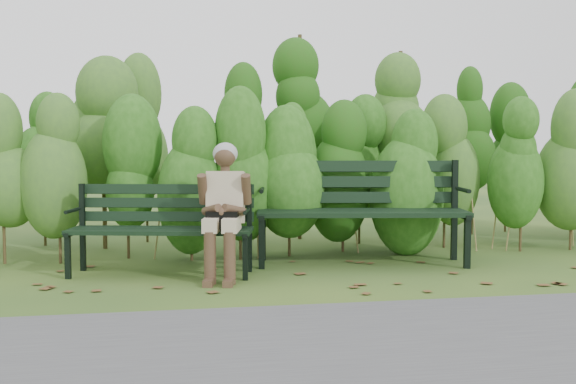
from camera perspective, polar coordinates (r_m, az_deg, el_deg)
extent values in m
plane|color=#2B491F|center=(5.90, 0.60, -7.52)|extent=(80.00, 80.00, 0.00)
cube|color=#474749|center=(3.82, 6.94, -13.88)|extent=(60.00, 2.50, 0.01)
cylinder|color=#47381E|center=(7.10, -18.70, -2.51)|extent=(0.03, 0.03, 0.80)
ellipsoid|color=#255A16|center=(7.06, -18.82, 2.66)|extent=(0.64, 0.64, 1.44)
cylinder|color=#47381E|center=(7.04, -13.77, -2.47)|extent=(0.03, 0.03, 0.80)
ellipsoid|color=#255A16|center=(6.99, -13.85, 2.75)|extent=(0.64, 0.64, 1.44)
cylinder|color=#47381E|center=(7.02, -8.78, -2.41)|extent=(0.03, 0.03, 0.80)
ellipsoid|color=#255A16|center=(6.98, -8.83, 2.82)|extent=(0.64, 0.64, 1.44)
cylinder|color=#47381E|center=(7.06, -3.80, -2.34)|extent=(0.03, 0.03, 0.80)
ellipsoid|color=#255A16|center=(7.02, -3.83, 2.86)|extent=(0.64, 0.64, 1.44)
cylinder|color=#47381E|center=(7.16, 1.07, -2.25)|extent=(0.03, 0.03, 0.80)
ellipsoid|color=#255A16|center=(7.11, 1.08, 2.88)|extent=(0.64, 0.64, 1.44)
cylinder|color=#47381E|center=(7.30, 5.79, -2.14)|extent=(0.03, 0.03, 0.80)
ellipsoid|color=#255A16|center=(7.26, 5.83, 2.89)|extent=(0.64, 0.64, 1.44)
cylinder|color=#47381E|center=(7.49, 10.30, -2.03)|extent=(0.03, 0.03, 0.80)
ellipsoid|color=#255A16|center=(7.45, 10.36, 2.87)|extent=(0.64, 0.64, 1.44)
cylinder|color=#47381E|center=(7.72, 14.56, -1.91)|extent=(0.03, 0.03, 0.80)
ellipsoid|color=#255A16|center=(7.69, 14.64, 2.84)|extent=(0.64, 0.64, 1.44)
cylinder|color=#47381E|center=(8.00, 18.55, -1.80)|extent=(0.03, 0.03, 0.80)
ellipsoid|color=#255A16|center=(7.96, 18.65, 2.79)|extent=(0.64, 0.64, 1.44)
cylinder|color=#47381E|center=(8.31, 22.25, -1.68)|extent=(0.03, 0.03, 0.80)
ellipsoid|color=#255A16|center=(8.27, 22.37, 2.74)|extent=(0.64, 0.64, 1.44)
cylinder|color=#47381E|center=(8.16, -21.48, -0.70)|extent=(0.04, 0.04, 1.10)
ellipsoid|color=#2A5617|center=(8.14, -21.64, 5.49)|extent=(0.70, 0.70, 1.98)
cylinder|color=#47381E|center=(8.05, -16.11, -0.64)|extent=(0.04, 0.04, 1.10)
ellipsoid|color=#2A5617|center=(8.03, -16.23, 5.64)|extent=(0.70, 0.70, 1.98)
cylinder|color=#47381E|center=(8.00, -10.64, -0.58)|extent=(0.04, 0.04, 1.10)
ellipsoid|color=#2A5617|center=(7.98, -10.72, 5.73)|extent=(0.70, 0.70, 1.98)
cylinder|color=#47381E|center=(8.03, -5.15, -0.51)|extent=(0.04, 0.04, 1.10)
ellipsoid|color=#2A5617|center=(8.01, -5.19, 5.78)|extent=(0.70, 0.70, 1.98)
cylinder|color=#47381E|center=(8.13, 0.25, -0.43)|extent=(0.04, 0.04, 1.10)
ellipsoid|color=#2A5617|center=(8.11, 0.25, 5.77)|extent=(0.70, 0.70, 1.98)
cylinder|color=#47381E|center=(8.31, 5.46, -0.36)|extent=(0.04, 0.04, 1.10)
ellipsoid|color=#2A5617|center=(8.29, 5.50, 5.72)|extent=(0.70, 0.70, 1.98)
cylinder|color=#47381E|center=(8.55, 10.43, -0.29)|extent=(0.04, 0.04, 1.10)
ellipsoid|color=#2A5617|center=(8.53, 10.50, 5.62)|extent=(0.70, 0.70, 1.98)
cylinder|color=#47381E|center=(8.84, 15.09, -0.22)|extent=(0.04, 0.04, 1.10)
ellipsoid|color=#2A5617|center=(8.83, 15.20, 5.49)|extent=(0.70, 0.70, 1.98)
cylinder|color=#47381E|center=(9.20, 19.43, -0.15)|extent=(0.04, 0.04, 1.10)
ellipsoid|color=#2A5617|center=(9.18, 19.55, 5.34)|extent=(0.70, 0.70, 1.98)
cube|color=brown|center=(5.28, -6.51, -8.89)|extent=(0.08, 0.10, 0.01)
cube|color=brown|center=(5.84, 11.99, -7.69)|extent=(0.11, 0.11, 0.01)
cube|color=brown|center=(6.37, -2.77, -6.64)|extent=(0.11, 0.10, 0.01)
cube|color=brown|center=(5.24, -8.64, -9.00)|extent=(0.11, 0.11, 0.01)
cube|color=brown|center=(6.73, 6.11, -6.08)|extent=(0.11, 0.11, 0.01)
cube|color=brown|center=(7.65, 21.87, -5.12)|extent=(0.11, 0.11, 0.01)
cube|color=brown|center=(5.00, -16.70, -9.76)|extent=(0.10, 0.11, 0.01)
cube|color=brown|center=(5.53, -16.06, -8.43)|extent=(0.11, 0.11, 0.01)
cube|color=brown|center=(6.61, 12.33, -6.34)|extent=(0.10, 0.08, 0.01)
cube|color=brown|center=(5.94, 6.34, -7.44)|extent=(0.11, 0.10, 0.01)
cube|color=brown|center=(5.90, 9.65, -7.54)|extent=(0.09, 0.10, 0.01)
cube|color=brown|center=(5.10, 13.30, -9.42)|extent=(0.09, 0.10, 0.01)
cube|color=brown|center=(6.29, 3.59, -6.77)|extent=(0.08, 0.10, 0.01)
cube|color=brown|center=(5.34, 3.72, -8.72)|extent=(0.08, 0.10, 0.01)
cube|color=brown|center=(5.38, 15.84, -8.76)|extent=(0.08, 0.10, 0.01)
cube|color=brown|center=(5.08, -14.45, -9.51)|extent=(0.11, 0.10, 0.01)
cube|color=brown|center=(6.25, 22.43, -7.14)|extent=(0.10, 0.08, 0.01)
cube|color=brown|center=(5.95, -20.92, -7.65)|extent=(0.11, 0.11, 0.01)
cube|color=brown|center=(5.48, 3.08, -8.38)|extent=(0.07, 0.09, 0.01)
cube|color=brown|center=(5.28, 14.42, -8.99)|extent=(0.10, 0.08, 0.01)
cube|color=brown|center=(5.53, -15.34, -8.41)|extent=(0.09, 0.11, 0.01)
cube|color=brown|center=(6.63, 16.22, -6.37)|extent=(0.11, 0.10, 0.01)
cube|color=brown|center=(6.69, 10.45, -6.18)|extent=(0.07, 0.09, 0.01)
cube|color=brown|center=(6.18, 15.28, -7.11)|extent=(0.09, 0.11, 0.01)
cube|color=brown|center=(6.82, -22.40, -6.23)|extent=(0.11, 0.11, 0.01)
cube|color=brown|center=(5.98, 8.61, -7.38)|extent=(0.10, 0.11, 0.01)
cube|color=brown|center=(5.57, -14.70, -8.32)|extent=(0.08, 0.10, 0.01)
cube|color=brown|center=(6.70, 5.42, -6.11)|extent=(0.08, 0.10, 0.01)
cube|color=brown|center=(5.35, -19.94, -8.93)|extent=(0.11, 0.11, 0.01)
cube|color=brown|center=(5.62, -21.12, -8.33)|extent=(0.10, 0.11, 0.01)
cube|color=black|center=(6.01, -11.10, -3.42)|extent=(1.62, 0.45, 0.04)
cube|color=black|center=(6.12, -10.86, -3.29)|extent=(1.62, 0.45, 0.04)
cube|color=black|center=(6.23, -10.63, -3.16)|extent=(1.62, 0.45, 0.04)
cube|color=black|center=(6.34, -10.40, -3.03)|extent=(1.62, 0.45, 0.04)
cube|color=black|center=(6.41, -10.25, -2.05)|extent=(1.61, 0.40, 0.10)
cube|color=black|center=(6.41, -10.24, -0.90)|extent=(1.61, 0.40, 0.10)
cube|color=black|center=(6.41, -10.22, 0.24)|extent=(1.61, 0.40, 0.10)
cube|color=black|center=(6.25, -18.14, -5.16)|extent=(0.05, 0.05, 0.41)
cube|color=black|center=(6.59, -17.00, -2.88)|extent=(0.05, 0.05, 0.82)
cube|color=black|center=(6.39, -17.61, -3.26)|extent=(0.14, 0.45, 0.04)
cylinder|color=black|center=(6.33, -17.79, -1.51)|extent=(0.10, 0.34, 0.03)
cube|color=black|center=(5.90, -3.63, -5.51)|extent=(0.05, 0.05, 0.41)
cube|color=black|center=(6.25, -3.29, -3.07)|extent=(0.05, 0.05, 0.82)
cube|color=black|center=(6.05, -3.47, -3.48)|extent=(0.14, 0.45, 0.04)
cylinder|color=black|center=(5.98, -3.52, -1.63)|extent=(0.10, 0.34, 0.03)
cube|color=black|center=(6.45, 6.51, -1.95)|extent=(2.05, 0.46, 0.05)
cube|color=black|center=(6.59, 6.35, -1.82)|extent=(2.05, 0.46, 0.05)
cube|color=black|center=(6.73, 6.20, -1.70)|extent=(2.05, 0.46, 0.05)
cube|color=black|center=(6.87, 6.06, -1.58)|extent=(2.05, 0.46, 0.05)
cube|color=black|center=(6.96, 5.97, -0.47)|extent=(2.04, 0.40, 0.12)
cube|color=black|center=(6.97, 5.96, 0.85)|extent=(2.04, 0.40, 0.12)
cube|color=black|center=(6.98, 5.95, 2.17)|extent=(2.04, 0.40, 0.12)
cube|color=black|center=(6.41, -2.25, -4.26)|extent=(0.07, 0.07, 0.51)
cube|color=black|center=(6.87, -2.14, -1.56)|extent=(0.07, 0.07, 1.03)
cube|color=black|center=(6.61, -2.20, -1.97)|extent=(0.15, 0.57, 0.05)
cylinder|color=black|center=(6.53, -2.22, 0.17)|extent=(0.11, 0.43, 0.04)
cube|color=black|center=(6.66, 14.94, -4.09)|extent=(0.07, 0.07, 0.51)
cube|color=black|center=(7.10, 13.91, -1.49)|extent=(0.07, 0.07, 1.03)
cube|color=black|center=(6.85, 14.46, -1.89)|extent=(0.15, 0.57, 0.05)
cylinder|color=black|center=(6.77, 14.62, 0.17)|extent=(0.11, 0.43, 0.04)
cube|color=#BEB58A|center=(5.88, -6.41, -2.72)|extent=(0.21, 0.41, 0.12)
cube|color=#BEB58A|center=(5.86, -4.79, -2.73)|extent=(0.21, 0.41, 0.12)
cylinder|color=#4D3624|center=(5.76, -6.62, -5.56)|extent=(0.12, 0.12, 0.45)
cylinder|color=#4D3624|center=(5.74, -4.97, -5.59)|extent=(0.12, 0.12, 0.45)
cube|color=#4D3624|center=(5.73, -6.72, -7.62)|extent=(0.12, 0.20, 0.06)
cube|color=#4D3624|center=(5.70, -5.05, -7.65)|extent=(0.12, 0.20, 0.06)
cube|color=#BEB58A|center=(6.09, -5.30, -0.46)|extent=(0.38, 0.30, 0.48)
cylinder|color=#4D3624|center=(6.06, -5.34, 1.89)|extent=(0.08, 0.08, 0.09)
sphere|color=#4D3624|center=(6.05, -5.36, 3.03)|extent=(0.19, 0.19, 0.19)
ellipsoid|color=gray|center=(6.07, -5.33, 3.25)|extent=(0.22, 0.21, 0.20)
cylinder|color=#4D3624|center=(6.04, -7.23, 0.24)|extent=(0.12, 0.21, 0.29)
cylinder|color=#4D3624|center=(5.99, -3.55, 0.23)|extent=(0.12, 0.21, 0.29)
cylinder|color=#4D3624|center=(5.92, -6.47, -1.49)|extent=(0.18, 0.26, 0.12)
cylinder|color=#4D3624|center=(5.90, -4.60, -1.51)|extent=(0.24, 0.22, 0.12)
sphere|color=#4D3624|center=(5.85, -5.61, -1.73)|extent=(0.10, 0.10, 0.10)
cube|color=black|center=(5.87, -5.59, -2.35)|extent=(0.30, 0.17, 0.15)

